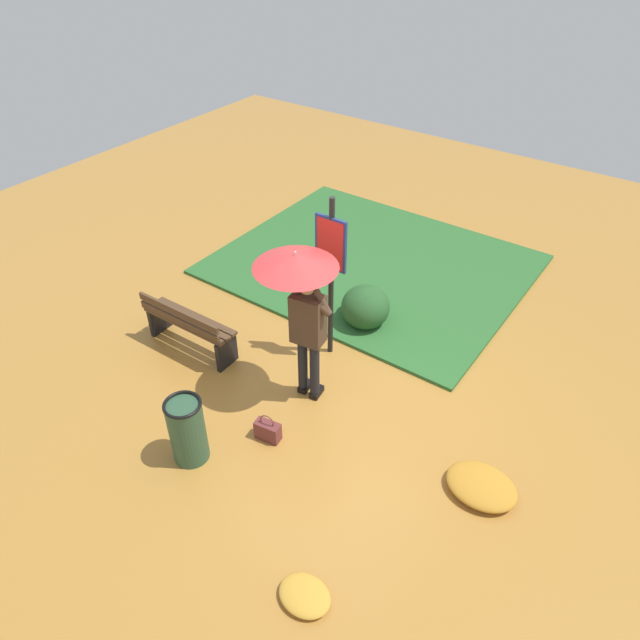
{
  "coord_description": "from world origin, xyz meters",
  "views": [
    {
      "loc": [
        -2.93,
        4.44,
        5.26
      ],
      "look_at": [
        0.41,
        -0.26,
        0.85
      ],
      "focal_mm": 32.99,
      "sensor_mm": 36.0,
      "label": 1
    }
  ],
  "objects_px": {
    "person_with_umbrella": "(301,291)",
    "info_sign_post": "(331,261)",
    "handbag": "(268,430)",
    "park_bench": "(188,325)",
    "trash_bin": "(187,430)"
  },
  "relations": [
    {
      "from": "park_bench",
      "to": "handbag",
      "type": "bearing_deg",
      "value": 161.4
    },
    {
      "from": "handbag",
      "to": "person_with_umbrella",
      "type": "bearing_deg",
      "value": -81.4
    },
    {
      "from": "trash_bin",
      "to": "info_sign_post",
      "type": "bearing_deg",
      "value": -95.48
    },
    {
      "from": "park_bench",
      "to": "trash_bin",
      "type": "distance_m",
      "value": 1.91
    },
    {
      "from": "person_with_umbrella",
      "to": "park_bench",
      "type": "relative_size",
      "value": 1.46
    },
    {
      "from": "info_sign_post",
      "to": "trash_bin",
      "type": "bearing_deg",
      "value": 84.52
    },
    {
      "from": "park_bench",
      "to": "trash_bin",
      "type": "xyz_separation_m",
      "value": [
        -1.36,
        1.34,
        0.02
      ]
    },
    {
      "from": "person_with_umbrella",
      "to": "trash_bin",
      "type": "bearing_deg",
      "value": 75.41
    },
    {
      "from": "info_sign_post",
      "to": "trash_bin",
      "type": "relative_size",
      "value": 2.76
    },
    {
      "from": "person_with_umbrella",
      "to": "trash_bin",
      "type": "height_order",
      "value": "person_with_umbrella"
    },
    {
      "from": "handbag",
      "to": "park_bench",
      "type": "relative_size",
      "value": 0.26
    },
    {
      "from": "person_with_umbrella",
      "to": "info_sign_post",
      "type": "bearing_deg",
      "value": -78.15
    },
    {
      "from": "handbag",
      "to": "park_bench",
      "type": "height_order",
      "value": "park_bench"
    },
    {
      "from": "info_sign_post",
      "to": "park_bench",
      "type": "relative_size",
      "value": 1.64
    },
    {
      "from": "person_with_umbrella",
      "to": "info_sign_post",
      "type": "height_order",
      "value": "info_sign_post"
    }
  ]
}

